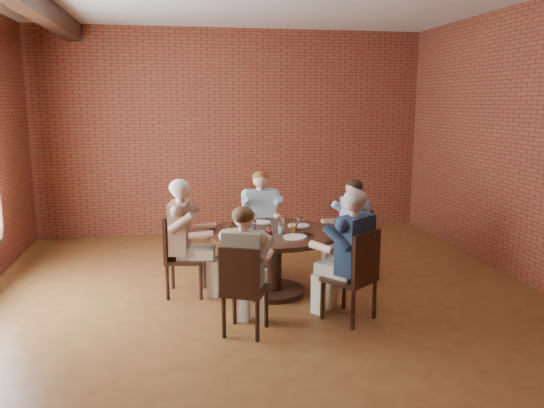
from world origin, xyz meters
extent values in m
plane|color=brown|center=(0.00, 0.00, 0.00)|extent=(7.00, 7.00, 0.00)
plane|color=brown|center=(0.00, 3.50, 1.70)|extent=(7.00, 0.00, 7.00)
plane|color=brown|center=(0.00, -3.50, 1.70)|extent=(7.00, 0.00, 7.00)
cylinder|color=#341C11|center=(0.11, 0.37, 0.03)|extent=(0.74, 0.74, 0.06)
cylinder|color=#341C11|center=(0.11, 0.37, 0.35)|extent=(0.21, 0.21, 0.64)
cylinder|color=#3A2215|center=(0.11, 0.37, 0.72)|extent=(1.49, 1.49, 0.05)
cube|color=#341C11|center=(1.16, 0.72, 0.43)|extent=(0.50, 0.50, 0.04)
cube|color=#341C11|center=(1.33, 0.77, 0.68)|extent=(0.16, 0.39, 0.45)
cylinder|color=#341C11|center=(0.95, 0.82, 0.21)|extent=(0.04, 0.04, 0.41)
cylinder|color=#341C11|center=(1.06, 0.50, 0.21)|extent=(0.04, 0.04, 0.41)
cylinder|color=#341C11|center=(1.27, 0.93, 0.21)|extent=(0.04, 0.04, 0.41)
cylinder|color=#341C11|center=(1.38, 0.61, 0.21)|extent=(0.04, 0.04, 0.41)
cube|color=#341C11|center=(0.12, 1.33, 0.43)|extent=(0.43, 0.43, 0.04)
cube|color=#341C11|center=(0.13, 1.52, 0.69)|extent=(0.42, 0.05, 0.48)
cylinder|color=#341C11|center=(-0.06, 1.15, 0.21)|extent=(0.04, 0.04, 0.41)
cylinder|color=#341C11|center=(0.30, 1.14, 0.21)|extent=(0.04, 0.04, 0.41)
cylinder|color=#341C11|center=(-0.05, 1.51, 0.21)|extent=(0.04, 0.04, 0.41)
cylinder|color=#341C11|center=(0.31, 1.50, 0.21)|extent=(0.04, 0.04, 0.41)
cube|color=#341C11|center=(-0.89, 0.52, 0.43)|extent=(0.50, 0.50, 0.04)
cube|color=#341C11|center=(-1.09, 0.55, 0.70)|extent=(0.11, 0.44, 0.50)
cylinder|color=#341C11|center=(-0.73, 0.30, 0.21)|extent=(0.04, 0.04, 0.41)
cylinder|color=#341C11|center=(-0.67, 0.68, 0.21)|extent=(0.04, 0.04, 0.41)
cylinder|color=#341C11|center=(-1.10, 0.36, 0.21)|extent=(0.04, 0.04, 0.41)
cylinder|color=#341C11|center=(-1.05, 0.73, 0.21)|extent=(0.04, 0.04, 0.41)
cube|color=#341C11|center=(-0.35, -0.65, 0.43)|extent=(0.52, 0.52, 0.04)
cube|color=#341C11|center=(-0.42, -0.81, 0.67)|extent=(0.37, 0.20, 0.45)
cylinder|color=#341C11|center=(-0.13, -0.56, 0.21)|extent=(0.04, 0.04, 0.41)
cylinder|color=#341C11|center=(-0.43, -0.43, 0.21)|extent=(0.04, 0.04, 0.41)
cylinder|color=#341C11|center=(-0.26, -0.87, 0.21)|extent=(0.04, 0.04, 0.41)
cylinder|color=#341C11|center=(-0.56, -0.73, 0.21)|extent=(0.04, 0.04, 0.41)
cube|color=#341C11|center=(0.75, -0.50, 0.43)|extent=(0.62, 0.62, 0.04)
cube|color=#341C11|center=(0.87, -0.66, 0.70)|extent=(0.38, 0.29, 0.50)
cylinder|color=#341C11|center=(0.79, -0.23, 0.21)|extent=(0.04, 0.04, 0.41)
cylinder|color=#341C11|center=(0.48, -0.46, 0.21)|extent=(0.04, 0.04, 0.41)
cylinder|color=#341C11|center=(1.01, -0.54, 0.21)|extent=(0.04, 0.04, 0.41)
cylinder|color=#341C11|center=(0.71, -0.77, 0.21)|extent=(0.04, 0.04, 0.41)
cylinder|color=white|center=(0.45, 0.55, 0.76)|extent=(0.26, 0.26, 0.01)
cylinder|color=white|center=(0.03, 0.80, 0.76)|extent=(0.26, 0.26, 0.01)
cylinder|color=white|center=(-0.28, 0.42, 0.76)|extent=(0.26, 0.26, 0.01)
cylinder|color=white|center=(0.29, 0.03, 0.76)|extent=(0.26, 0.26, 0.01)
cylinder|color=white|center=(0.44, 0.39, 0.82)|extent=(0.07, 0.07, 0.14)
cylinder|color=white|center=(0.23, 0.48, 0.82)|extent=(0.07, 0.07, 0.14)
cylinder|color=white|center=(-0.06, 0.72, 0.82)|extent=(0.07, 0.07, 0.14)
cylinder|color=white|center=(-0.11, 0.41, 0.82)|extent=(0.07, 0.07, 0.14)
cylinder|color=white|center=(-0.18, 0.29, 0.82)|extent=(0.07, 0.07, 0.14)
cylinder|color=white|center=(0.01, 0.03, 0.82)|extent=(0.07, 0.07, 0.14)
cylinder|color=white|center=(0.18, 0.24, 0.82)|extent=(0.07, 0.07, 0.14)
cylinder|color=white|center=(0.33, 0.21, 0.82)|extent=(0.07, 0.07, 0.14)
cube|color=black|center=(0.48, 0.15, 0.75)|extent=(0.10, 0.15, 0.01)
camera|label=1|loc=(-0.95, -5.47, 2.22)|focal=35.00mm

